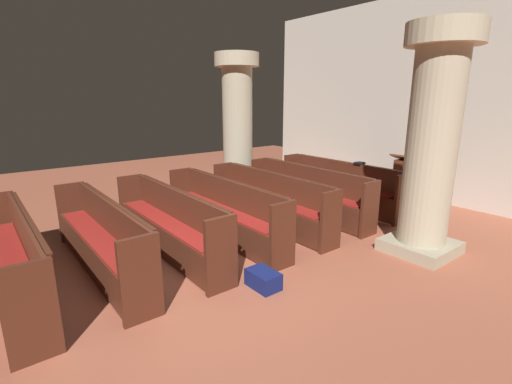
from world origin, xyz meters
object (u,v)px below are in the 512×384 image
at_px(pew_row_2, 269,199).
at_px(pillar_aisle_side, 432,140).
at_px(pew_row_3, 224,209).
at_px(lectern, 401,182).
at_px(pew_row_1, 307,190).
at_px(hymn_book, 360,163).
at_px(pew_row_0, 339,183).
at_px(pew_row_5, 100,236).
at_px(kneeler_box_navy, 263,279).
at_px(pillar_far_side, 238,123).
at_px(pew_row_6, 13,255).
at_px(pew_row_4, 169,221).

xyz_separation_m(pew_row_2, pillar_aisle_side, (2.34, 1.05, 1.19)).
distance_m(pew_row_3, lectern, 4.36).
xyz_separation_m(pew_row_1, pillar_aisle_side, (2.34, 0.06, 1.19)).
bearing_deg(hymn_book, pew_row_0, -150.44).
relative_size(pew_row_0, hymn_book, 16.26).
xyz_separation_m(pew_row_5, hymn_book, (0.34, 5.11, 0.46)).
xyz_separation_m(pew_row_0, pew_row_1, (0.00, -0.98, 0.00)).
bearing_deg(pew_row_1, pew_row_2, -90.00).
relative_size(lectern, kneeler_box_navy, 2.53).
xyz_separation_m(pew_row_3, pillar_aisle_side, (2.34, 2.03, 1.19)).
bearing_deg(pew_row_0, pillar_far_side, -155.87).
bearing_deg(hymn_book, pew_row_3, -96.13).
bearing_deg(pew_row_2, pew_row_1, 90.00).
height_order(pew_row_6, kneeler_box_navy, pew_row_6).
distance_m(pew_row_0, lectern, 1.50).
relative_size(pew_row_3, hymn_book, 16.26).
distance_m(pillar_far_side, hymn_book, 2.98).
bearing_deg(kneeler_box_navy, pillar_far_side, 148.19).
bearing_deg(pew_row_4, pew_row_3, 90.00).
bearing_deg(lectern, pillar_aisle_side, -53.14).
bearing_deg(pew_row_6, pew_row_0, 90.00).
distance_m(pew_row_2, lectern, 3.39).
bearing_deg(pillar_aisle_side, pew_row_4, -127.76).
relative_size(pew_row_2, pillar_far_side, 0.92).
distance_m(pew_row_0, hymn_book, 0.60).
height_order(pew_row_0, pew_row_2, same).
height_order(pew_row_0, pillar_far_side, pillar_far_side).
relative_size(pew_row_6, kneeler_box_navy, 7.01).
relative_size(pew_row_2, pew_row_6, 1.00).
relative_size(pew_row_4, hymn_book, 16.26).
height_order(pew_row_1, pew_row_6, same).
bearing_deg(pew_row_4, pillar_far_side, 128.14).
distance_m(pew_row_2, kneeler_box_navy, 2.32).
bearing_deg(lectern, pillar_far_side, -140.65).
xyz_separation_m(pew_row_1, kneeler_box_navy, (1.70, -2.51, -0.40)).
bearing_deg(lectern, pew_row_2, -100.63).
xyz_separation_m(pew_row_3, pew_row_4, (0.00, -0.98, 0.00)).
bearing_deg(pew_row_4, pew_row_6, -90.00).
distance_m(pew_row_1, kneeler_box_navy, 3.06).
relative_size(pew_row_2, pew_row_3, 1.00).
relative_size(pew_row_1, pew_row_5, 1.00).
bearing_deg(kneeler_box_navy, pillar_aisle_side, 76.10).
bearing_deg(pew_row_1, pillar_aisle_side, 1.59).
relative_size(pew_row_0, pew_row_1, 1.00).
bearing_deg(pew_row_0, pew_row_3, -90.00).
xyz_separation_m(pew_row_3, hymn_book, (0.34, 3.14, 0.46)).
bearing_deg(lectern, pew_row_5, -95.68).
xyz_separation_m(pew_row_2, kneeler_box_navy, (1.70, -1.53, -0.40)).
xyz_separation_m(pew_row_5, pillar_far_side, (-2.29, 3.90, 1.19)).
bearing_deg(pew_row_2, pew_row_0, 90.00).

